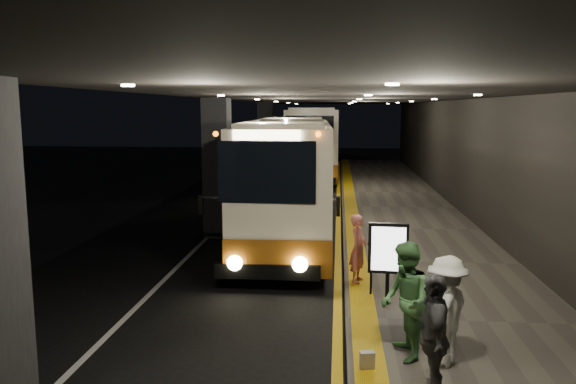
{
  "coord_description": "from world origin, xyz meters",
  "views": [
    {
      "loc": [
        2.32,
        -13.41,
        4.07
      ],
      "look_at": [
        0.9,
        2.42,
        1.7
      ],
      "focal_mm": 35.0,
      "sensor_mm": 36.0,
      "label": 1
    }
  ],
  "objects_px": {
    "passenger_waiting_grey": "(433,337)",
    "bag_polka": "(446,315)",
    "coach_second": "(315,145)",
    "passenger_boarding": "(358,248)",
    "passenger_waiting_white": "(446,311)",
    "bag_plain": "(367,360)",
    "stanchion_post": "(371,269)",
    "coach_main": "(290,183)",
    "info_sign": "(388,250)",
    "passenger_waiting_green": "(405,301)"
  },
  "relations": [
    {
      "from": "passenger_waiting_white",
      "to": "bag_polka",
      "type": "xyz_separation_m",
      "value": [
        0.33,
        1.68,
        -0.7
      ]
    },
    {
      "from": "coach_main",
      "to": "bag_plain",
      "type": "xyz_separation_m",
      "value": [
        2.0,
        -9.43,
        -1.46
      ]
    },
    {
      "from": "passenger_waiting_grey",
      "to": "stanchion_post",
      "type": "bearing_deg",
      "value": -170.46
    },
    {
      "from": "bag_plain",
      "to": "info_sign",
      "type": "distance_m",
      "value": 3.12
    },
    {
      "from": "bag_polka",
      "to": "info_sign",
      "type": "xyz_separation_m",
      "value": [
        -0.99,
        0.93,
        0.97
      ]
    },
    {
      "from": "passenger_waiting_green",
      "to": "stanchion_post",
      "type": "height_order",
      "value": "passenger_waiting_green"
    },
    {
      "from": "passenger_boarding",
      "to": "passenger_waiting_green",
      "type": "xyz_separation_m",
      "value": [
        0.6,
        -3.9,
        0.15
      ]
    },
    {
      "from": "info_sign",
      "to": "bag_plain",
      "type": "bearing_deg",
      "value": -95.57
    },
    {
      "from": "coach_main",
      "to": "passenger_waiting_green",
      "type": "distance_m",
      "value": 9.37
    },
    {
      "from": "coach_main",
      "to": "passenger_boarding",
      "type": "distance_m",
      "value": 5.52
    },
    {
      "from": "info_sign",
      "to": "passenger_waiting_green",
      "type": "bearing_deg",
      "value": -83.69
    },
    {
      "from": "passenger_waiting_grey",
      "to": "info_sign",
      "type": "height_order",
      "value": "passenger_waiting_grey"
    },
    {
      "from": "stanchion_post",
      "to": "bag_plain",
      "type": "bearing_deg",
      "value": -94.04
    },
    {
      "from": "bag_plain",
      "to": "stanchion_post",
      "type": "xyz_separation_m",
      "value": [
        0.25,
        3.49,
        0.41
      ]
    },
    {
      "from": "passenger_waiting_green",
      "to": "passenger_waiting_grey",
      "type": "distance_m",
      "value": 1.3
    },
    {
      "from": "coach_second",
      "to": "passenger_boarding",
      "type": "height_order",
      "value": "coach_second"
    },
    {
      "from": "passenger_boarding",
      "to": "stanchion_post",
      "type": "relative_size",
      "value": 1.42
    },
    {
      "from": "coach_second",
      "to": "passenger_waiting_white",
      "type": "distance_m",
      "value": 25.06
    },
    {
      "from": "coach_second",
      "to": "passenger_waiting_grey",
      "type": "height_order",
      "value": "coach_second"
    },
    {
      "from": "coach_main",
      "to": "passenger_waiting_white",
      "type": "distance_m",
      "value": 9.7
    },
    {
      "from": "passenger_boarding",
      "to": "coach_main",
      "type": "bearing_deg",
      "value": 38.41
    },
    {
      "from": "bag_plain",
      "to": "info_sign",
      "type": "bearing_deg",
      "value": 79.51
    },
    {
      "from": "passenger_waiting_green",
      "to": "stanchion_post",
      "type": "relative_size",
      "value": 1.7
    },
    {
      "from": "coach_main",
      "to": "passenger_boarding",
      "type": "height_order",
      "value": "coach_main"
    },
    {
      "from": "bag_plain",
      "to": "passenger_waiting_green",
      "type": "bearing_deg",
      "value": 36.69
    },
    {
      "from": "passenger_waiting_green",
      "to": "passenger_boarding",
      "type": "bearing_deg",
      "value": -178.69
    },
    {
      "from": "info_sign",
      "to": "coach_main",
      "type": "bearing_deg",
      "value": 116.16
    },
    {
      "from": "coach_second",
      "to": "passenger_boarding",
      "type": "distance_m",
      "value": 20.91
    },
    {
      "from": "passenger_boarding",
      "to": "stanchion_post",
      "type": "xyz_separation_m",
      "value": [
        0.25,
        -0.86,
        -0.23
      ]
    },
    {
      "from": "coach_main",
      "to": "passenger_waiting_grey",
      "type": "bearing_deg",
      "value": -76.83
    },
    {
      "from": "stanchion_post",
      "to": "coach_main",
      "type": "bearing_deg",
      "value": 110.69
    },
    {
      "from": "coach_second",
      "to": "stanchion_post",
      "type": "bearing_deg",
      "value": -85.0
    },
    {
      "from": "bag_polka",
      "to": "info_sign",
      "type": "bearing_deg",
      "value": 136.96
    },
    {
      "from": "passenger_waiting_green",
      "to": "info_sign",
      "type": "distance_m",
      "value": 2.47
    },
    {
      "from": "passenger_boarding",
      "to": "passenger_waiting_green",
      "type": "relative_size",
      "value": 0.84
    },
    {
      "from": "passenger_waiting_grey",
      "to": "bag_polka",
      "type": "distance_m",
      "value": 3.0
    },
    {
      "from": "coach_second",
      "to": "passenger_boarding",
      "type": "xyz_separation_m",
      "value": [
        1.87,
        -20.8,
        -0.98
      ]
    },
    {
      "from": "passenger_boarding",
      "to": "passenger_waiting_white",
      "type": "bearing_deg",
      "value": -146.49
    },
    {
      "from": "stanchion_post",
      "to": "passenger_boarding",
      "type": "bearing_deg",
      "value": 105.96
    },
    {
      "from": "coach_second",
      "to": "passenger_waiting_white",
      "type": "xyz_separation_m",
      "value": [
        3.08,
        -24.85,
        -0.91
      ]
    },
    {
      "from": "passenger_boarding",
      "to": "passenger_waiting_grey",
      "type": "relative_size",
      "value": 0.88
    },
    {
      "from": "coach_main",
      "to": "passenger_waiting_green",
      "type": "height_order",
      "value": "coach_main"
    },
    {
      "from": "passenger_waiting_grey",
      "to": "bag_plain",
      "type": "relative_size",
      "value": 6.5
    },
    {
      "from": "bag_plain",
      "to": "passenger_boarding",
      "type": "bearing_deg",
      "value": 90.0
    },
    {
      "from": "passenger_boarding",
      "to": "bag_polka",
      "type": "xyz_separation_m",
      "value": [
        1.53,
        -2.37,
        -0.63
      ]
    },
    {
      "from": "passenger_waiting_grey",
      "to": "stanchion_post",
      "type": "xyz_separation_m",
      "value": [
        -0.57,
        4.32,
        -0.34
      ]
    },
    {
      "from": "coach_main",
      "to": "passenger_waiting_white",
      "type": "xyz_separation_m",
      "value": [
        3.2,
        -9.12,
        -0.74
      ]
    },
    {
      "from": "bag_polka",
      "to": "stanchion_post",
      "type": "xyz_separation_m",
      "value": [
        -1.28,
        1.5,
        0.4
      ]
    },
    {
      "from": "bag_polka",
      "to": "stanchion_post",
      "type": "height_order",
      "value": "stanchion_post"
    },
    {
      "from": "bag_plain",
      "to": "coach_second",
      "type": "bearing_deg",
      "value": 94.26
    }
  ]
}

